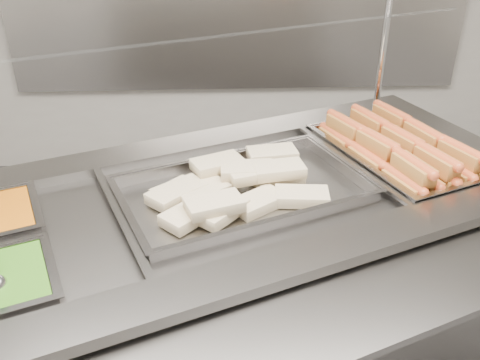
{
  "coord_description": "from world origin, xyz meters",
  "views": [
    {
      "loc": [
        -0.15,
        -1.11,
        1.85
      ],
      "look_at": [
        -0.08,
        0.38,
        1.02
      ],
      "focal_mm": 40.0,
      "sensor_mm": 36.0,
      "label": 1
    }
  ],
  "objects_px": {
    "steam_counter": "(226,310)",
    "pan_hotdogs": "(397,161)",
    "pan_wraps": "(243,194)",
    "sneeze_guard": "(191,44)"
  },
  "relations": [
    {
      "from": "pan_hotdogs",
      "to": "pan_wraps",
      "type": "height_order",
      "value": "same"
    },
    {
      "from": "steam_counter",
      "to": "sneeze_guard",
      "type": "xyz_separation_m",
      "value": [
        -0.09,
        0.23,
        0.91
      ]
    },
    {
      "from": "pan_wraps",
      "to": "pan_hotdogs",
      "type": "bearing_deg",
      "value": 22.43
    },
    {
      "from": "steam_counter",
      "to": "pan_hotdogs",
      "type": "relative_size",
      "value": 3.22
    },
    {
      "from": "pan_hotdogs",
      "to": "pan_wraps",
      "type": "xyz_separation_m",
      "value": [
        -0.58,
        -0.24,
        0.02
      ]
    },
    {
      "from": "steam_counter",
      "to": "pan_hotdogs",
      "type": "height_order",
      "value": "pan_hotdogs"
    },
    {
      "from": "sneeze_guard",
      "to": "pan_hotdogs",
      "type": "relative_size",
      "value": 2.56
    },
    {
      "from": "sneeze_guard",
      "to": "steam_counter",
      "type": "bearing_deg",
      "value": -67.56
    },
    {
      "from": "pan_hotdogs",
      "to": "pan_wraps",
      "type": "bearing_deg",
      "value": -157.57
    },
    {
      "from": "steam_counter",
      "to": "pan_wraps",
      "type": "xyz_separation_m",
      "value": [
        0.06,
        0.03,
        0.47
      ]
    }
  ]
}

